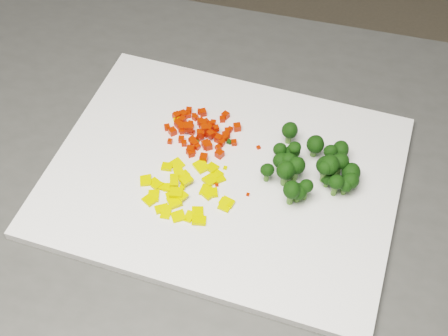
{
  "coord_description": "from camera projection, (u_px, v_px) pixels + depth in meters",
  "views": [
    {
      "loc": [
        -0.31,
        -0.62,
        1.62
      ],
      "look_at": [
        -0.27,
        -0.06,
        0.92
      ],
      "focal_mm": 50.0,
      "sensor_mm": 36.0,
      "label": 1
    }
  ],
  "objects": [
    {
      "name": "carrot_cube_31",
      "position": [
        200.0,
        112.0,
        0.98
      ],
      "size": [
        0.01,
        0.01,
        0.01
      ],
      "primitive_type": "cube",
      "rotation": [
        0.0,
        0.0,
        1.49
      ],
      "color": "red",
      "rests_on": "carrot_pile"
    },
    {
      "name": "stray_bit_7",
      "position": [
        183.0,
        187.0,
        0.89
      ],
      "size": [
        0.01,
        0.01,
        0.01
      ],
      "primitive_type": "cube",
      "rotation": [
        0.0,
        0.0,
        1.36
      ],
      "color": "yellow",
      "rests_on": "cutting_board"
    },
    {
      "name": "carrot_cube_51",
      "position": [
        208.0,
        146.0,
        0.93
      ],
      "size": [
        0.01,
        0.01,
        0.01
      ],
      "primitive_type": "cube",
      "rotation": [
        0.0,
        0.0,
        1.87
      ],
      "color": "red",
      "rests_on": "carrot_pile"
    },
    {
      "name": "pepper_chunk_17",
      "position": [
        210.0,
        180.0,
        0.89
      ],
      "size": [
        0.02,
        0.02,
        0.01
      ],
      "primitive_type": "cube",
      "rotation": [
        0.06,
        -0.04,
        2.2
      ],
      "color": "yellow",
      "rests_on": "pepper_pile"
    },
    {
      "name": "stray_bit_4",
      "position": [
        217.0,
        185.0,
        0.89
      ],
      "size": [
        0.01,
        0.01,
        0.0
      ],
      "primitive_type": "cube",
      "rotation": [
        0.0,
        0.0,
        1.77
      ],
      "color": "red",
      "rests_on": "cutting_board"
    },
    {
      "name": "pepper_chunk_10",
      "position": [
        153.0,
        196.0,
        0.88
      ],
      "size": [
        0.02,
        0.02,
        0.01
      ],
      "primitive_type": "cube",
      "rotation": [
        -0.1,
        -0.01,
        1.47
      ],
      "color": "yellow",
      "rests_on": "pepper_pile"
    },
    {
      "name": "carrot_cube_14",
      "position": [
        204.0,
        125.0,
        0.95
      ],
      "size": [
        0.01,
        0.01,
        0.01
      ],
      "primitive_type": "cube",
      "rotation": [
        0.0,
        0.0,
        2.91
      ],
      "color": "red",
      "rests_on": "carrot_pile"
    },
    {
      "name": "carrot_cube_43",
      "position": [
        209.0,
        125.0,
        0.95
      ],
      "size": [
        0.01,
        0.01,
        0.01
      ],
      "primitive_type": "cube",
      "rotation": [
        0.0,
        0.0,
        0.24
      ],
      "color": "red",
      "rests_on": "carrot_pile"
    },
    {
      "name": "stray_bit_8",
      "position": [
        197.0,
        142.0,
        0.94
      ],
      "size": [
        0.01,
        0.01,
        0.0
      ],
      "primitive_type": "cube",
      "rotation": [
        0.0,
        0.0,
        1.5
      ],
      "color": "black",
      "rests_on": "cutting_board"
    },
    {
      "name": "pepper_chunk_14",
      "position": [
        219.0,
        178.0,
        0.9
      ],
      "size": [
        0.02,
        0.02,
        0.01
      ],
      "primitive_type": "cube",
      "rotation": [
        0.14,
        0.02,
        1.97
      ],
      "color": "yellow",
      "rests_on": "pepper_pile"
    },
    {
      "name": "broccoli_floret_6",
      "position": [
        324.0,
        172.0,
        0.87
      ],
      "size": [
        0.03,
        0.03,
        0.04
      ],
      "primitive_type": null,
      "color": "black",
      "rests_on": "broccoli_pile"
    },
    {
      "name": "broccoli_floret_16",
      "position": [
        327.0,
        180.0,
        0.88
      ],
      "size": [
        0.03,
        0.03,
        0.03
      ],
      "primitive_type": null,
      "color": "black",
      "rests_on": "broccoli_pile"
    },
    {
      "name": "stray_bit_0",
      "position": [
        177.0,
        119.0,
        0.97
      ],
      "size": [
        0.01,
        0.01,
        0.01
      ],
      "primitive_type": "cube",
      "rotation": [
        0.0,
        0.0,
        1.12
      ],
      "color": "yellow",
      "rests_on": "cutting_board"
    },
    {
      "name": "pepper_chunk_5",
      "position": [
        146.0,
        181.0,
        0.89
      ],
      "size": [
        0.02,
        0.02,
        0.01
      ],
      "primitive_type": "cube",
      "rotation": [
        0.03,
        -0.15,
        0.04
      ],
      "color": "yellow",
      "rests_on": "pepper_pile"
    },
    {
      "name": "pepper_chunk_9",
      "position": [
        168.0,
        187.0,
        0.89
      ],
      "size": [
        0.01,
        0.02,
        0.0
      ],
      "primitive_type": "cube",
      "rotation": [
        -0.1,
        0.0,
        1.4
      ],
      "color": "yellow",
      "rests_on": "pepper_pile"
    },
    {
      "name": "carrot_cube_1",
      "position": [
        184.0,
        143.0,
        0.94
      ],
      "size": [
        0.01,
        0.01,
        0.01
      ],
      "primitive_type": "cube",
      "rotation": [
        0.0,
        0.0,
        3.11
      ],
      "color": "red",
      "rests_on": "carrot_pile"
    },
    {
      "name": "carrot_cube_64",
      "position": [
        191.0,
        153.0,
        0.92
      ],
      "size": [
        0.01,
        0.01,
        0.01
      ],
      "primitive_type": "cube",
      "rotation": [
        0.0,
        0.0,
        0.25
      ],
      "color": "red",
      "rests_on": "carrot_pile"
    },
    {
      "name": "carrot_cube_19",
      "position": [
        190.0,
        124.0,
        0.95
      ],
      "size": [
        0.01,
        0.01,
        0.01
      ],
      "primitive_type": "cube",
      "rotation": [
        0.0,
        0.0,
        2.82
      ],
      "color": "red",
      "rests_on": "carrot_pile"
    },
    {
      "name": "carrot_cube_12",
      "position": [
        206.0,
        132.0,
        0.95
      ],
      "size": [
        0.01,
        0.01,
        0.01
      ],
      "primitive_type": "cube",
      "rotation": [
        0.0,
        0.0,
        2.41
      ],
      "color": "red",
      "rests_on": "carrot_pile"
    },
    {
      "name": "carrot_cube_56",
      "position": [
        177.0,
        122.0,
        0.96
      ],
      "size": [
        0.01,
        0.01,
        0.01
      ],
      "primitive_type": "cube",
      "rotation": [
        0.0,
        0.0,
        1.35
      ],
      "color": "red",
      "rests_on": "carrot_pile"
    },
    {
      "name": "carrot_cube_68",
      "position": [
        194.0,
        116.0,
        0.97
      ],
      "size": [
        0.01,
        0.01,
        0.01
      ],
      "primitive_type": "cube",
      "rotation": [
        0.0,
        0.0,
        3.03
      ],
      "color": "red",
      "rests_on": "carrot_pile"
    },
    {
      "name": "carrot_cube_2",
      "position": [
        204.0,
        158.0,
        0.92
      ],
      "size": [
        0.01,
        0.01,
        0.01
      ],
      "primitive_type": "cube",
      "rotation": [
        0.0,
        0.0,
        2.89
      ],
      "color": "red",
      "rests_on": "carrot_pile"
    },
    {
      "name": "carrot_cube_33",
      "position": [
        226.0,
        115.0,
        0.97
      ],
      "size": [
        0.01,
        0.01,
        0.01
      ],
      "primitive_type": "cube",
      "rotation": [
        0.0,
        0.0,
        2.35
      ],
      "color": "red",
      "rests_on": "carrot_pile"
    },
    {
      "name": "pepper_chunk_22",
      "position": [
        212.0,
        168.0,
        0.91
      ],
      "size": [
        0.02,
        0.02,
        0.01
      ],
      "primitive_type": "cube",
      "rotation": [
        -0.04,
        0.14,
        0.82
      ],
      "color": "yellow",
      "rests_on": "pepper_pile"
    },
    {
      "name": "carrot_cube_38",
      "position": [
        192.0,
        140.0,
        0.94
      ],
      "size": [
        0.01,
        0.01,
        0.01
      ],
      "primitive_type": "cube",
      "rotation": [
        0.0,
        0.0,
        2.32
      ],
      "color": "red",
      "rests_on": "carrot_pile"
    },
    {
      "name": "stray_bit_5",
      "position": [
        195.0,
        142.0,
        0.94
      ],
      "size": [
        0.01,
        0.01,
        0.0
      ],
      "primitive_type": "cube",
      "rotation": [
        0.0,
        0.0,
        1.73
      ],
      "color": "black",
      "rests_on": "cutting_board"
    },
    {
      "name": "carrot_cube_36",
      "position": [
        226.0,
        135.0,
        0.95
      ],
      "size": [
        0.01,
        0.01,
        0.01
      ],
      "primitive_type": "cube",
      "rotation": [
        0.0,
        0.0,
        1.86
      ],
      "color": "red",
      "rests_on": "carrot_pile"
    },
    {
      "name": "pepper_chunk_0",
      "position": [
        179.0,
        173.0,
        0.9
      ],
      "size": [
        0.02,
        0.02,
        0.01
      ],
      "primitive_type": "cube",
      "rotation": [
        0.09,
        -0.13,
        0.27
      ],
      "color": "yellow",
      "rests_on": "pepper_pile"
    },
    {
      "name": "carrot_cube_55",
      "position": [
        206.0,
        123.0,
        0.96
      ],
      "size": [
        0.01,
        0.01,
        0.01
      ],
      "primitive_type": "cube",
      "rotation": [
        0.0,
        0.0,
        0.5
      ],
      "color": "red",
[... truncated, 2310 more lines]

